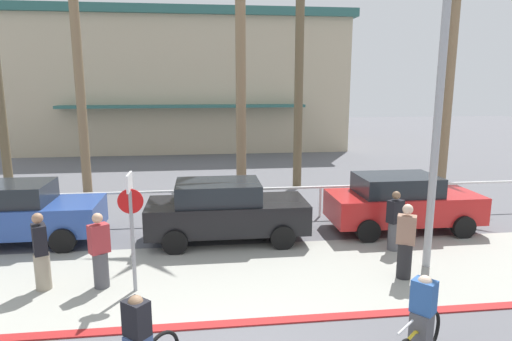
# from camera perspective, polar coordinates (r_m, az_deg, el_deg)

# --- Properties ---
(ground_plane) EXTENTS (80.00, 80.00, 0.00)m
(ground_plane) POSITION_cam_1_polar(r_m,az_deg,el_deg) (15.77, -5.95, -4.80)
(ground_plane) COLOR #5B5B60
(sidewalk_strip) EXTENTS (44.00, 4.00, 0.02)m
(sidewalk_strip) POSITION_cam_1_polar(r_m,az_deg,el_deg) (10.32, -5.28, -13.64)
(sidewalk_strip) COLOR #9E9E93
(sidewalk_strip) RESTS_ON ground
(curb_paint) EXTENTS (44.00, 0.24, 0.03)m
(curb_paint) POSITION_cam_1_polar(r_m,az_deg,el_deg) (8.54, -4.83, -19.25)
(curb_paint) COLOR maroon
(curb_paint) RESTS_ON ground
(building_backdrop) EXTENTS (21.29, 11.74, 8.80)m
(building_backdrop) POSITION_cam_1_polar(r_m,az_deg,el_deg) (32.34, -9.03, 11.26)
(building_backdrop) COLOR #BCAD8E
(building_backdrop) RESTS_ON ground
(rail_fence) EXTENTS (21.61, 0.08, 1.04)m
(rail_fence) POSITION_cam_1_polar(r_m,az_deg,el_deg) (14.10, -5.89, -3.19)
(rail_fence) COLOR white
(rail_fence) RESTS_ON ground
(stop_sign_bike_lane) EXTENTS (0.52, 0.56, 2.56)m
(stop_sign_bike_lane) POSITION_cam_1_polar(r_m,az_deg,el_deg) (9.42, -15.86, -5.64)
(stop_sign_bike_lane) COLOR gray
(stop_sign_bike_lane) RESTS_ON ground
(streetlight_curb) EXTENTS (0.24, 2.54, 7.50)m
(streetlight_curb) POSITION_cam_1_polar(r_m,az_deg,el_deg) (10.56, 23.40, 9.97)
(streetlight_curb) COLOR #9EA0A5
(streetlight_curb) RESTS_ON ground
(palm_tree_3) EXTENTS (3.46, 2.78, 8.57)m
(palm_tree_3) POSITION_cam_1_polar(r_m,az_deg,el_deg) (18.55, -22.39, 15.86)
(palm_tree_3) COLOR #846B4C
(palm_tree_3) RESTS_ON ground
(palm_tree_4) EXTENTS (3.67, 2.88, 9.57)m
(palm_tree_4) POSITION_cam_1_polar(r_m,az_deg,el_deg) (15.88, -2.05, 19.94)
(palm_tree_4) COLOR #846B4C
(palm_tree_4) RESTS_ON ground
(palm_tree_5) EXTENTS (3.24, 3.08, 9.92)m
(palm_tree_5) POSITION_cam_1_polar(r_m,az_deg,el_deg) (18.70, 5.85, 20.33)
(palm_tree_5) COLOR brown
(palm_tree_5) RESTS_ON ground
(palm_tree_6) EXTENTS (3.41, 2.96, 9.69)m
(palm_tree_6) POSITION_cam_1_polar(r_m,az_deg,el_deg) (20.53, 24.56, 18.12)
(palm_tree_6) COLOR #846B4C
(palm_tree_6) RESTS_ON ground
(car_blue_1) EXTENTS (4.40, 2.02, 1.69)m
(car_blue_1) POSITION_cam_1_polar(r_m,az_deg,el_deg) (13.75, -28.74, -4.81)
(car_blue_1) COLOR #284793
(car_blue_1) RESTS_ON ground
(car_black_2) EXTENTS (4.40, 2.02, 1.69)m
(car_black_2) POSITION_cam_1_polar(r_m,az_deg,el_deg) (12.32, -4.01, -5.16)
(car_black_2) COLOR black
(car_black_2) RESTS_ON ground
(car_red_3) EXTENTS (4.40, 2.02, 1.69)m
(car_red_3) POSITION_cam_1_polar(r_m,az_deg,el_deg) (13.82, 18.33, -3.89)
(car_red_3) COLOR red
(car_red_3) RESTS_ON ground
(cyclist_yellow_1) EXTENTS (1.42, 1.23, 1.50)m
(cyclist_yellow_1) POSITION_cam_1_polar(r_m,az_deg,el_deg) (7.64, 20.54, -18.06)
(cyclist_yellow_1) COLOR black
(cyclist_yellow_1) RESTS_ON ground
(pedestrian_0) EXTENTS (0.43, 0.47, 1.71)m
(pedestrian_0) POSITION_cam_1_polar(r_m,az_deg,el_deg) (10.47, -26.08, -9.79)
(pedestrian_0) COLOR gray
(pedestrian_0) RESTS_ON ground
(pedestrian_1) EXTENTS (0.47, 0.43, 1.61)m
(pedestrian_1) POSITION_cam_1_polar(r_m,az_deg,el_deg) (12.14, 17.52, -6.57)
(pedestrian_1) COLOR #4C4C51
(pedestrian_1) RESTS_ON ground
(pedestrian_2) EXTENTS (0.48, 0.44, 1.68)m
(pedestrian_2) POSITION_cam_1_polar(r_m,az_deg,el_deg) (10.09, -19.57, -10.14)
(pedestrian_2) COLOR #4C4C51
(pedestrian_2) RESTS_ON ground
(pedestrian_3) EXTENTS (0.48, 0.44, 1.74)m
(pedestrian_3) POSITION_cam_1_polar(r_m,az_deg,el_deg) (10.49, 18.79, -9.06)
(pedestrian_3) COLOR #232326
(pedestrian_3) RESTS_ON ground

